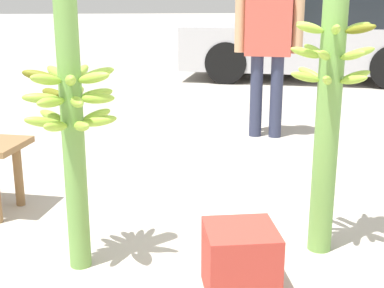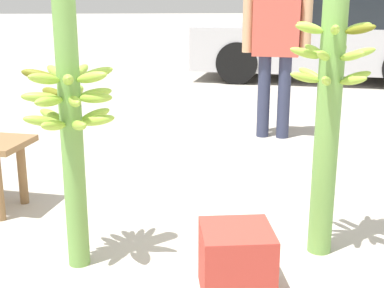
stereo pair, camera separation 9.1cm
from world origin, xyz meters
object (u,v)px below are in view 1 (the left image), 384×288
object	(u,v)px
vendor_person	(268,39)
produce_crate	(240,261)
banana_stalk_center	(329,94)
banana_stalk_left	(72,118)
parked_car	(310,38)

from	to	relation	value
vendor_person	produce_crate	size ratio (longest dim) A/B	4.93
banana_stalk_center	vendor_person	distance (m)	2.52
vendor_person	banana_stalk_left	bearing A→B (deg)	-104.65
banana_stalk_left	banana_stalk_center	distance (m)	1.33
parked_car	produce_crate	distance (m)	7.13
banana_stalk_center	parked_car	xyz separation A→B (m)	(1.95, 6.26, -0.21)
parked_car	produce_crate	bearing A→B (deg)	176.97
vendor_person	produce_crate	bearing A→B (deg)	-88.11
vendor_person	parked_car	xyz separation A→B (m)	(1.66, 3.76, -0.29)
banana_stalk_center	produce_crate	distance (m)	0.99
produce_crate	banana_stalk_left	bearing A→B (deg)	155.81
banana_stalk_left	produce_crate	bearing A→B (deg)	-24.19
banana_stalk_center	produce_crate	size ratio (longest dim) A/B	5.07
produce_crate	banana_stalk_center	bearing A→B (deg)	37.09
banana_stalk_left	parked_car	bearing A→B (deg)	62.52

